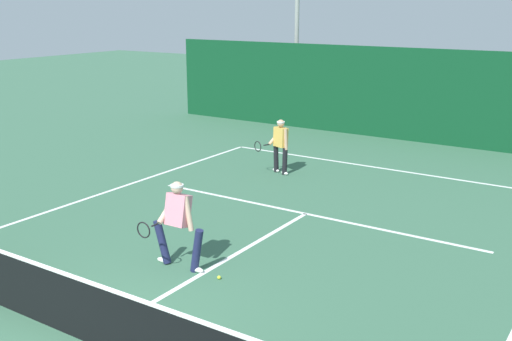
{
  "coord_description": "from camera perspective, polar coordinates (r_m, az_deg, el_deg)",
  "views": [
    {
      "loc": [
        6.14,
        -5.01,
        4.56
      ],
      "look_at": [
        -0.96,
        5.83,
        1.0
      ],
      "focal_mm": 42.6,
      "sensor_mm": 36.0,
      "label": 1
    }
  ],
  "objects": [
    {
      "name": "court_line_service",
      "position": [
        13.74,
        4.69,
        -4.06
      ],
      "size": [
        8.12,
        0.1,
        0.01
      ],
      "primitive_type": "cube",
      "color": "white",
      "rests_on": "ground_plane"
    },
    {
      "name": "court_line_baseline_far",
      "position": [
        17.8,
        11.9,
        0.19
      ],
      "size": [
        9.96,
        0.1,
        0.01
      ],
      "primitive_type": "cube",
      "color": "white",
      "rests_on": "ground_plane"
    },
    {
      "name": "back_fence_windscreen",
      "position": [
        21.19,
        16.15,
        6.67
      ],
      "size": [
        20.93,
        0.12,
        3.15
      ],
      "primitive_type": "cube",
      "color": "#0D4122",
      "rests_on": "ground_plane"
    },
    {
      "name": "player_far",
      "position": [
        16.75,
        2.28,
        2.48
      ],
      "size": [
        0.91,
        0.85,
        1.52
      ],
      "rotation": [
        0.0,
        0.0,
        2.81
      ],
      "color": "black",
      "rests_on": "ground_plane"
    },
    {
      "name": "tennis_ball_extra",
      "position": [
        10.59,
        -3.49,
        -9.99
      ],
      "size": [
        0.07,
        0.07,
        0.07
      ],
      "primitive_type": "sphere",
      "color": "#D1E033",
      "rests_on": "ground_plane"
    },
    {
      "name": "ground_plane",
      "position": [
        9.15,
        -15.71,
        -15.19
      ],
      "size": [
        80.0,
        80.0,
        0.0
      ],
      "primitive_type": "plane",
      "color": "#3A674D"
    },
    {
      "name": "court_line_centre",
      "position": [
        11.22,
        -3.29,
        -8.63
      ],
      "size": [
        0.1,
        6.4,
        0.01
      ],
      "primitive_type": "cube",
      "color": "white",
      "rests_on": "ground_plane"
    },
    {
      "name": "tennis_net",
      "position": [
        8.91,
        -15.95,
        -12.4
      ],
      "size": [
        10.92,
        0.09,
        1.09
      ],
      "color": "#1E4723",
      "rests_on": "ground_plane"
    },
    {
      "name": "light_pole",
      "position": [
        24.98,
        3.89,
        15.21
      ],
      "size": [
        0.55,
        0.44,
        7.33
      ],
      "color": "#9EA39E",
      "rests_on": "ground_plane"
    },
    {
      "name": "player_near",
      "position": [
        10.78,
        -7.37,
        -4.73
      ],
      "size": [
        1.1,
        0.88,
        1.61
      ],
      "rotation": [
        0.0,
        0.0,
        3.17
      ],
      "color": "#1E234C",
      "rests_on": "ground_plane"
    }
  ]
}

